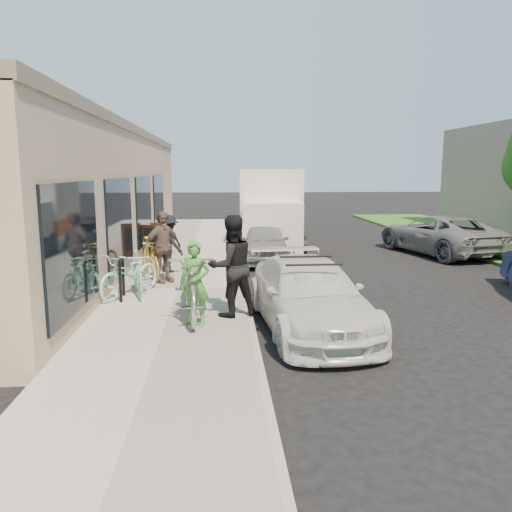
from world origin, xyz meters
name	(u,v)px	position (x,y,z in m)	size (l,w,h in m)	color
ground	(277,333)	(0.00, 0.00, 0.00)	(120.00, 120.00, 0.00)	black
sidewalk	(178,291)	(-2.00, 3.00, 0.07)	(3.00, 34.00, 0.15)	#A59F95
curb	(244,291)	(-0.45, 3.00, 0.07)	(0.12, 34.00, 0.13)	gray
storefront	(88,195)	(-5.24, 7.99, 2.12)	(3.60, 20.00, 4.22)	tan
bike_rack	(122,275)	(-3.12, 2.09, 0.69)	(0.11, 0.63, 0.89)	black
sandwich_board	(155,240)	(-3.08, 7.56, 0.68)	(0.80, 0.80, 1.04)	black
sedan_white	(309,295)	(0.61, 0.24, 0.63)	(2.14, 4.47, 1.30)	silver
sedan_silver	(264,242)	(0.41, 7.19, 0.62)	(1.47, 3.66, 1.25)	gray
moving_truck	(271,213)	(0.96, 10.44, 1.31)	(2.72, 6.14, 2.94)	silver
far_car_gray	(439,234)	(6.64, 8.26, 0.68)	(2.27, 4.92, 1.37)	slate
tandem_bike	(191,285)	(-1.55, 0.64, 0.77)	(0.82, 2.36, 1.24)	#AEAEB0
woman_rider	(195,283)	(-1.45, 0.13, 0.91)	(0.55, 0.36, 1.52)	#3F8B2E
man_standing	(231,266)	(-0.79, 0.68, 1.11)	(0.93, 0.73, 1.92)	black
cruiser_bike_a	(137,273)	(-2.84, 2.42, 0.64)	(0.46, 1.63, 0.98)	#95DEC9
cruiser_bike_b	(130,274)	(-2.98, 2.36, 0.64)	(0.65, 1.88, 0.99)	#95DEC9
cruiser_bike_c	(150,258)	(-2.81, 4.18, 0.67)	(0.49, 1.74, 1.05)	yellow
bystander_a	(168,244)	(-2.40, 4.95, 0.94)	(1.01, 0.58, 1.57)	black
bystander_b	(163,247)	(-2.42, 3.70, 1.03)	(1.03, 0.43, 1.76)	brown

